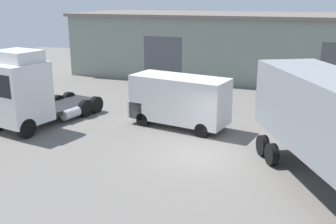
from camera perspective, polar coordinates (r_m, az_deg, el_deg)
ground_plane at (r=17.26m, az=4.54°, el=-6.26°), size 60.00×60.00×0.00m
warehouse_building at (r=34.57m, az=12.55°, el=9.41°), size 30.89×9.85×5.27m
tractor_unit_white at (r=21.36m, az=-19.93°, el=2.70°), size 3.75×6.55×4.10m
delivery_van_white at (r=20.53m, az=1.34°, el=1.80°), size 5.46×2.97×2.69m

